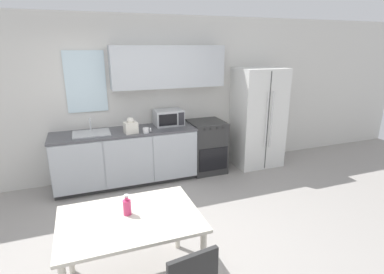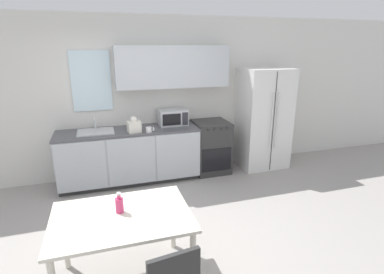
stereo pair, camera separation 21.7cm
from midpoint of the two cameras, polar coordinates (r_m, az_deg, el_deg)
name	(u,v)px [view 2 (the right image)]	position (r m, az deg, el deg)	size (l,w,h in m)	color
ground_plane	(165,233)	(3.88, -3.57, -17.80)	(12.00, 12.00, 0.00)	gray
wall_back	(143,93)	(5.18, -8.09, 8.33)	(12.00, 0.38, 2.70)	silver
kitchen_counter	(130,156)	(5.08, -10.53, -3.51)	(2.28, 0.67, 0.90)	#333333
oven_range	(211,147)	(5.42, 4.72, -1.86)	(0.61, 0.64, 0.93)	#2D2D2D
refrigerator	(263,119)	(5.73, 14.52, 3.40)	(0.86, 0.71, 1.83)	silver
kitchen_sink	(96,131)	(4.92, -16.67, 1.03)	(0.56, 0.42, 0.22)	#B7BABC
microwave	(173,117)	(5.15, -2.50, 3.81)	(0.48, 0.36, 0.26)	#B7BABC
coffee_mug	(149,130)	(4.74, -6.83, 1.40)	(0.13, 0.09, 0.08)	white
grocery_bag_0	(134,126)	(4.76, -9.71, 2.16)	(0.22, 0.19, 0.25)	silver
dining_table	(122,224)	(2.91, -10.98, -16.03)	(1.25, 0.88, 0.73)	beige
drink_bottle	(119,204)	(2.88, -11.52, -12.52)	(0.07, 0.07, 0.20)	#DB386B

